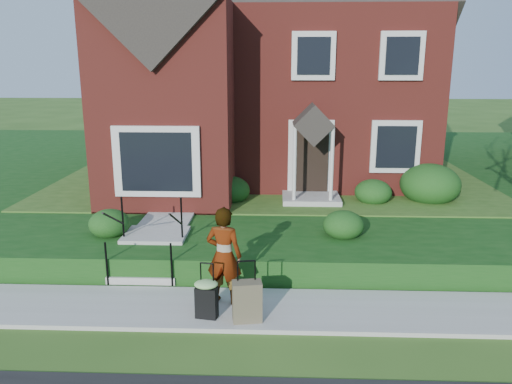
{
  "coord_description": "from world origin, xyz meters",
  "views": [
    {
      "loc": [
        0.18,
        -8.26,
        4.36
      ],
      "look_at": [
        -0.22,
        2.0,
        1.74
      ],
      "focal_mm": 35.0,
      "sensor_mm": 36.0,
      "label": 1
    }
  ],
  "objects_px": {
    "woman": "(224,256)",
    "suitcase_olive": "(247,301)",
    "suitcase_black": "(206,297)",
    "front_steps": "(151,249)"
  },
  "relations": [
    {
      "from": "woman",
      "to": "suitcase_olive",
      "type": "bearing_deg",
      "value": 136.53
    },
    {
      "from": "woman",
      "to": "suitcase_olive",
      "type": "relative_size",
      "value": 1.7
    },
    {
      "from": "woman",
      "to": "suitcase_olive",
      "type": "distance_m",
      "value": 0.99
    },
    {
      "from": "suitcase_black",
      "to": "front_steps",
      "type": "bearing_deg",
      "value": 134.03
    },
    {
      "from": "front_steps",
      "to": "suitcase_black",
      "type": "relative_size",
      "value": 2.03
    },
    {
      "from": "front_steps",
      "to": "suitcase_olive",
      "type": "relative_size",
      "value": 1.87
    },
    {
      "from": "front_steps",
      "to": "woman",
      "type": "distance_m",
      "value": 2.47
    },
    {
      "from": "suitcase_black",
      "to": "suitcase_olive",
      "type": "height_order",
      "value": "suitcase_olive"
    },
    {
      "from": "woman",
      "to": "suitcase_black",
      "type": "xyz_separation_m",
      "value": [
        -0.25,
        -0.6,
        -0.53
      ]
    },
    {
      "from": "front_steps",
      "to": "suitcase_olive",
      "type": "distance_m",
      "value": 3.22
    }
  ]
}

